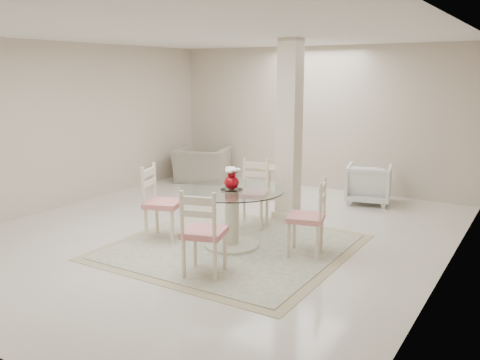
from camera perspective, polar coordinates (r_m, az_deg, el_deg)
The scene contains 13 objects.
ground at distance 7.15m, azimuth -2.92°, elevation -6.02°, with size 7.00×7.00×0.00m, color silver.
room_shell at distance 6.81m, azimuth -3.08°, elevation 9.01°, with size 6.02×7.02×2.71m.
column at distance 7.72m, azimuth 5.57°, elevation 5.55°, with size 0.30×0.30×2.70m, color beige.
area_rug at distance 6.60m, azimuth -0.92°, elevation -7.48°, with size 2.85×2.85×0.02m.
dining_table at distance 6.48m, azimuth -0.93°, elevation -4.29°, with size 1.33×1.33×0.77m.
red_vase at distance 6.35m, azimuth -0.93°, elevation 0.25°, with size 0.22×0.21×0.29m.
dining_chair_east at distance 6.20m, azimuth 8.05°, elevation -3.57°, with size 0.52×0.52×1.06m.
dining_chair_north at distance 7.38m, azimuth 1.55°, elevation -0.89°, with size 0.53×0.53×1.07m.
dining_chair_west at distance 6.81m, azimuth -9.14°, elevation -1.91°, with size 0.56×0.56×1.12m.
dining_chair_south at distance 5.51m, azimuth -4.27°, elevation -5.27°, with size 0.55×0.55×1.09m.
recliner_taupe at distance 10.47m, azimuth -4.33°, elevation 1.71°, with size 1.07×0.93×0.69m, color gray.
armchair_white at distance 8.98m, azimuth 14.24°, elevation -0.40°, with size 0.72×0.74×0.67m, color silver.
side_table at distance 9.14m, azimuth 3.23°, elevation -0.37°, with size 0.53×0.53×0.55m.
Camera 1 is at (3.86, -5.59, 2.21)m, focal length 38.00 mm.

